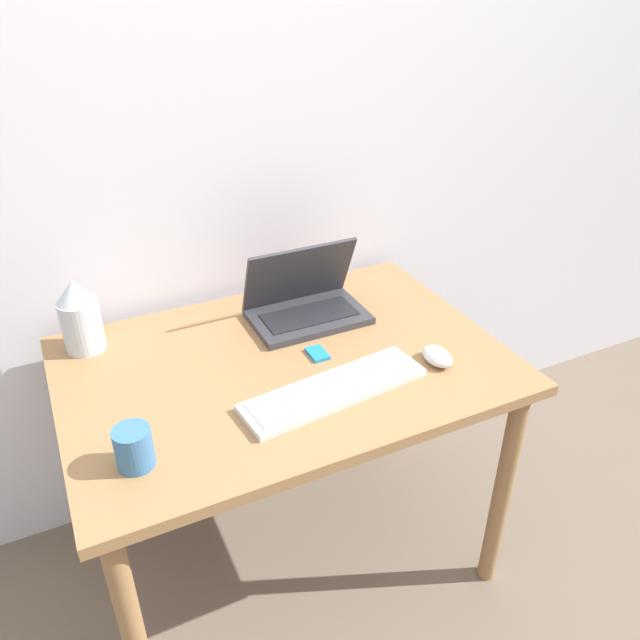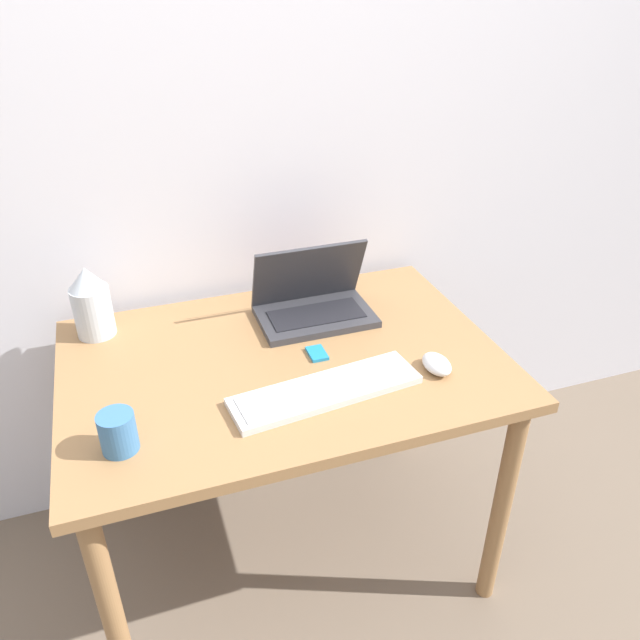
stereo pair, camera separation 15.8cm
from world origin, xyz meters
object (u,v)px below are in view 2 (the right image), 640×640
object	(u,v)px
mp3_player	(317,353)
mug	(118,432)
vase	(91,302)
keyboard	(326,390)
laptop	(313,301)
mouse	(437,364)

from	to	relation	value
mp3_player	mug	size ratio (longest dim) A/B	0.75
mp3_player	mug	xyz separation A→B (m)	(-0.51, -0.20, 0.04)
vase	mp3_player	distance (m)	0.62
mug	keyboard	bearing A→B (deg)	4.65
laptop	mp3_player	distance (m)	0.21
vase	mp3_player	size ratio (longest dim) A/B	2.98
keyboard	mouse	xyz separation A→B (m)	(0.29, 0.00, 0.01)
mug	mp3_player	bearing A→B (deg)	21.68
keyboard	vase	world-z (taller)	vase
mug	mouse	bearing A→B (deg)	2.90
mouse	vase	size ratio (longest dim) A/B	0.49
keyboard	mouse	bearing A→B (deg)	0.08
keyboard	mug	size ratio (longest dim) A/B	5.25
laptop	vase	distance (m)	0.60
keyboard	mp3_player	size ratio (longest dim) A/B	7.03
laptop	keyboard	xyz separation A→B (m)	(-0.09, -0.36, -0.04)
vase	keyboard	bearing A→B (deg)	-42.30
vase	mug	bearing A→B (deg)	-86.45
mouse	mp3_player	size ratio (longest dim) A/B	1.45
vase	mug	world-z (taller)	vase
keyboard	mp3_player	bearing A→B (deg)	78.41
vase	mug	size ratio (longest dim) A/B	2.23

